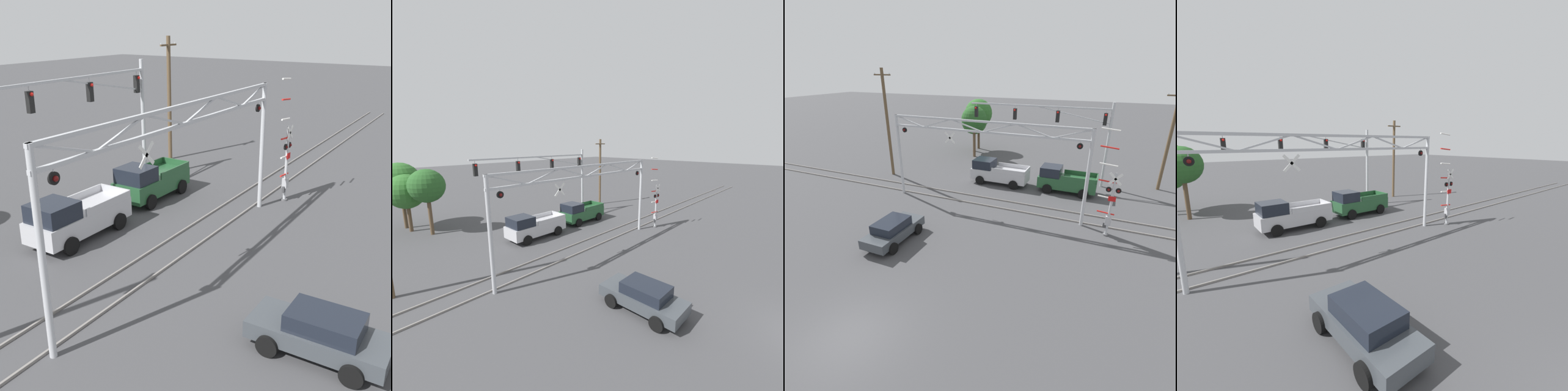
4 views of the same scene
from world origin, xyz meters
TOP-DOWN VIEW (x-y plane):
  - rail_track_near at (0.00, 13.87)m, footprint 80.00×0.08m
  - rail_track_far at (0.00, 15.31)m, footprint 80.00×0.08m
  - crossing_gantry at (-0.02, 13.59)m, footprint 15.06×0.27m
  - crossing_signal_mast at (8.96, 12.81)m, footprint 1.68×0.35m
  - traffic_signal_span at (4.47, 21.97)m, footprint 13.06×0.39m
  - pickup_truck_lead at (-0.83, 19.08)m, footprint 5.19×2.22m
  - pickup_truck_following at (5.25, 19.38)m, footprint 4.83×2.22m
  - sedan_waiting at (-3.10, 6.80)m, footprint 1.99×4.21m
  - utility_pole_right at (12.90, 23.23)m, footprint 1.80×0.28m

SIDE VIEW (x-z plane):
  - rail_track_near at x=0.00m, z-range 0.00..0.10m
  - rail_track_far at x=0.00m, z-range 0.00..0.10m
  - sedan_waiting at x=-3.10m, z-range 0.03..1.50m
  - pickup_truck_following at x=5.25m, z-range -0.04..2.13m
  - pickup_truck_lead at x=-0.83m, z-range -0.04..2.14m
  - crossing_signal_mast at x=8.96m, z-range -1.14..5.75m
  - utility_pole_right at x=12.90m, z-range 0.14..8.74m
  - crossing_gantry at x=-0.02m, z-range 1.44..8.08m
  - traffic_signal_span at x=4.47m, z-range 1.59..9.00m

